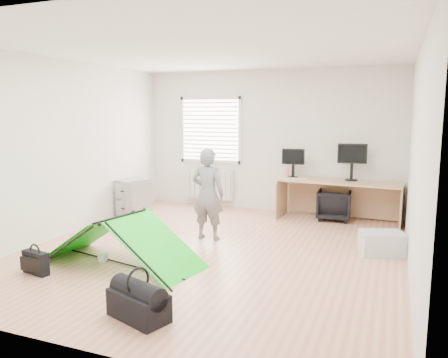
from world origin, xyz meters
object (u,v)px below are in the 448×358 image
(filing_cabinet, at_px, (133,197))
(storage_crate, at_px, (382,243))
(monitor_left, at_px, (293,167))
(duffel_bag, at_px, (139,305))
(laptop_bag, at_px, (36,263))
(office_chair, at_px, (334,205))
(person, at_px, (208,194))
(kite, at_px, (121,241))
(desk, at_px, (339,201))
(thermos, at_px, (287,171))
(monitor_right, at_px, (352,167))

(filing_cabinet, height_order, storage_crate, filing_cabinet)
(monitor_left, xyz_separation_m, duffel_bag, (-0.43, -4.53, -0.78))
(laptop_bag, distance_m, duffel_bag, 1.83)
(office_chair, bearing_deg, monitor_left, -4.61)
(monitor_left, xyz_separation_m, person, (-0.86, -1.92, -0.22))
(office_chair, height_order, kite, kite)
(desk, relative_size, person, 1.52)
(storage_crate, bearing_deg, thermos, 135.85)
(monitor_right, relative_size, office_chair, 0.85)
(monitor_left, distance_m, person, 2.11)
(office_chair, relative_size, person, 0.43)
(laptop_bag, bearing_deg, monitor_right, 61.99)
(desk, distance_m, kite, 3.99)
(monitor_left, relative_size, monitor_right, 0.82)
(filing_cabinet, height_order, monitor_left, monitor_left)
(monitor_left, height_order, kite, monitor_left)
(storage_crate, xyz_separation_m, laptop_bag, (-3.80, -2.27, -0.02))
(thermos, relative_size, duffel_bag, 0.42)
(monitor_right, xyz_separation_m, thermos, (-1.12, -0.13, -0.11))
(person, distance_m, duffel_bag, 2.71)
(filing_cabinet, height_order, thermos, thermos)
(filing_cabinet, bearing_deg, kite, -37.64)
(person, xyz_separation_m, laptop_bag, (-1.32, -2.08, -0.55))
(office_chair, relative_size, duffel_bag, 0.98)
(desk, height_order, duffel_bag, desk)
(office_chair, bearing_deg, storage_crate, 113.09)
(kite, relative_size, storage_crate, 3.64)
(duffel_bag, bearing_deg, kite, 149.44)
(thermos, bearing_deg, desk, 0.37)
(thermos, bearing_deg, laptop_bag, -117.94)
(duffel_bag, bearing_deg, filing_cabinet, 142.98)
(desk, xyz_separation_m, storage_crate, (0.77, -1.67, -0.20))
(thermos, distance_m, office_chair, 1.03)
(monitor_left, distance_m, kite, 3.69)
(desk, distance_m, office_chair, 0.13)
(desk, bearing_deg, thermos, -175.33)
(monitor_right, relative_size, storage_crate, 0.90)
(kite, bearing_deg, filing_cabinet, 131.55)
(thermos, bearing_deg, monitor_right, 6.53)
(monitor_left, height_order, laptop_bag, monitor_left)
(desk, distance_m, monitor_right, 0.63)
(office_chair, height_order, duffel_bag, office_chair)
(storage_crate, distance_m, duffel_bag, 3.47)
(monitor_left, relative_size, office_chair, 0.70)
(monitor_right, xyz_separation_m, duffel_bag, (-1.45, -4.59, -0.82))
(thermos, xyz_separation_m, person, (-0.76, -1.85, -0.15))
(monitor_left, bearing_deg, monitor_right, 0.29)
(kite, height_order, laptop_bag, kite)
(thermos, distance_m, storage_crate, 2.48)
(filing_cabinet, height_order, kite, filing_cabinet)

